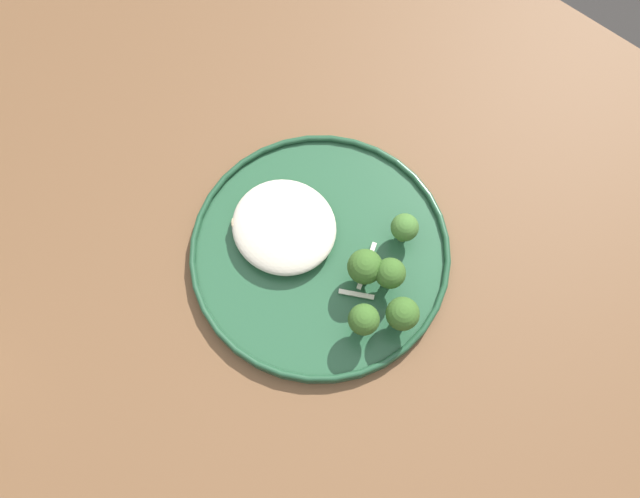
{
  "coord_description": "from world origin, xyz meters",
  "views": [
    {
      "loc": [
        0.21,
        -0.17,
        1.49
      ],
      "look_at": [
        0.04,
        0.03,
        0.76
      ],
      "focal_mm": 39.85,
      "sensor_mm": 36.0,
      "label": 1
    }
  ],
  "objects_px": {
    "broccoli_floret_left_leaning": "(364,320)",
    "broccoli_floret_tall_stalk": "(365,267)",
    "seared_scallop_tiny_bay": "(244,221)",
    "seared_scallop_left_edge": "(279,228)",
    "broccoli_floret_beside_noodles": "(390,274)",
    "dinner_plate": "(320,253)",
    "broccoli_floret_rear_charred": "(402,315)",
    "seared_scallop_front_small": "(277,199)",
    "broccoli_floret_right_tilted": "(405,228)",
    "seared_scallop_center_golden": "(292,252)"
  },
  "relations": [
    {
      "from": "seared_scallop_left_edge",
      "to": "broccoli_floret_beside_noodles",
      "type": "distance_m",
      "value": 0.14
    },
    {
      "from": "dinner_plate",
      "to": "broccoli_floret_tall_stalk",
      "type": "relative_size",
      "value": 5.29
    },
    {
      "from": "seared_scallop_left_edge",
      "to": "broccoli_floret_left_leaning",
      "type": "height_order",
      "value": "broccoli_floret_left_leaning"
    },
    {
      "from": "broccoli_floret_tall_stalk",
      "to": "broccoli_floret_beside_noodles",
      "type": "distance_m",
      "value": 0.03
    },
    {
      "from": "broccoli_floret_left_leaning",
      "to": "broccoli_floret_rear_charred",
      "type": "height_order",
      "value": "same"
    },
    {
      "from": "seared_scallop_tiny_bay",
      "to": "broccoli_floret_right_tilted",
      "type": "bearing_deg",
      "value": 34.46
    },
    {
      "from": "broccoli_floret_tall_stalk",
      "to": "broccoli_floret_left_leaning",
      "type": "bearing_deg",
      "value": -53.57
    },
    {
      "from": "seared_scallop_tiny_bay",
      "to": "seared_scallop_front_small",
      "type": "xyz_separation_m",
      "value": [
        0.01,
        0.04,
        0.0
      ]
    },
    {
      "from": "seared_scallop_tiny_bay",
      "to": "broccoli_floret_beside_noodles",
      "type": "bearing_deg",
      "value": 15.2
    },
    {
      "from": "broccoli_floret_tall_stalk",
      "to": "seared_scallop_center_golden",
      "type": "bearing_deg",
      "value": -158.91
    },
    {
      "from": "seared_scallop_front_small",
      "to": "broccoli_floret_left_leaning",
      "type": "height_order",
      "value": "broccoli_floret_left_leaning"
    },
    {
      "from": "broccoli_floret_left_leaning",
      "to": "broccoli_floret_tall_stalk",
      "type": "relative_size",
      "value": 1.0
    },
    {
      "from": "seared_scallop_center_golden",
      "to": "seared_scallop_tiny_bay",
      "type": "bearing_deg",
      "value": -175.12
    },
    {
      "from": "seared_scallop_center_golden",
      "to": "broccoli_floret_left_leaning",
      "type": "xyz_separation_m",
      "value": [
        0.11,
        -0.02,
        0.02
      ]
    },
    {
      "from": "seared_scallop_front_small",
      "to": "broccoli_floret_tall_stalk",
      "type": "bearing_deg",
      "value": -3.79
    },
    {
      "from": "broccoli_floret_right_tilted",
      "to": "broccoli_floret_left_leaning",
      "type": "bearing_deg",
      "value": -75.14
    },
    {
      "from": "seared_scallop_front_small",
      "to": "seared_scallop_left_edge",
      "type": "bearing_deg",
      "value": -45.56
    },
    {
      "from": "dinner_plate",
      "to": "seared_scallop_tiny_bay",
      "type": "relative_size",
      "value": 13.13
    },
    {
      "from": "seared_scallop_tiny_bay",
      "to": "seared_scallop_left_edge",
      "type": "bearing_deg",
      "value": 27.05
    },
    {
      "from": "seared_scallop_tiny_bay",
      "to": "broccoli_floret_beside_noodles",
      "type": "distance_m",
      "value": 0.17
    },
    {
      "from": "dinner_plate",
      "to": "broccoli_floret_right_tilted",
      "type": "xyz_separation_m",
      "value": [
        0.06,
        0.07,
        0.03
      ]
    },
    {
      "from": "seared_scallop_tiny_bay",
      "to": "broccoli_floret_right_tilted",
      "type": "xyz_separation_m",
      "value": [
        0.15,
        0.1,
        0.02
      ]
    },
    {
      "from": "seared_scallop_left_edge",
      "to": "broccoli_floret_right_tilted",
      "type": "distance_m",
      "value": 0.14
    },
    {
      "from": "broccoli_floret_rear_charred",
      "to": "broccoli_floret_beside_noodles",
      "type": "distance_m",
      "value": 0.04
    },
    {
      "from": "broccoli_floret_left_leaning",
      "to": "broccoli_floret_rear_charred",
      "type": "xyz_separation_m",
      "value": [
        0.03,
        0.03,
        -0.0
      ]
    },
    {
      "from": "seared_scallop_center_golden",
      "to": "seared_scallop_tiny_bay",
      "type": "relative_size",
      "value": 1.12
    },
    {
      "from": "seared_scallop_left_edge",
      "to": "broccoli_floret_left_leaning",
      "type": "xyz_separation_m",
      "value": [
        0.14,
        -0.03,
        0.02
      ]
    },
    {
      "from": "seared_scallop_center_golden",
      "to": "broccoli_floret_rear_charred",
      "type": "xyz_separation_m",
      "value": [
        0.14,
        0.01,
        0.02
      ]
    },
    {
      "from": "broccoli_floret_left_leaning",
      "to": "seared_scallop_center_golden",
      "type": "bearing_deg",
      "value": 171.34
    },
    {
      "from": "seared_scallop_center_golden",
      "to": "broccoli_floret_right_tilted",
      "type": "xyz_separation_m",
      "value": [
        0.08,
        0.09,
        0.02
      ]
    },
    {
      "from": "seared_scallop_left_edge",
      "to": "broccoli_floret_left_leaning",
      "type": "bearing_deg",
      "value": -11.98
    },
    {
      "from": "dinner_plate",
      "to": "seared_scallop_tiny_bay",
      "type": "xyz_separation_m",
      "value": [
        -0.09,
        -0.03,
        0.01
      ]
    },
    {
      "from": "broccoli_floret_left_leaning",
      "to": "seared_scallop_left_edge",
      "type": "bearing_deg",
      "value": 168.02
    },
    {
      "from": "seared_scallop_tiny_bay",
      "to": "broccoli_floret_tall_stalk",
      "type": "bearing_deg",
      "value": 13.97
    },
    {
      "from": "seared_scallop_center_golden",
      "to": "broccoli_floret_tall_stalk",
      "type": "height_order",
      "value": "broccoli_floret_tall_stalk"
    },
    {
      "from": "seared_scallop_tiny_bay",
      "to": "broccoli_floret_rear_charred",
      "type": "distance_m",
      "value": 0.2
    },
    {
      "from": "broccoli_floret_left_leaning",
      "to": "broccoli_floret_rear_charred",
      "type": "relative_size",
      "value": 1.01
    },
    {
      "from": "broccoli_floret_left_leaning",
      "to": "broccoli_floret_tall_stalk",
      "type": "distance_m",
      "value": 0.06
    },
    {
      "from": "dinner_plate",
      "to": "broccoli_floret_beside_noodles",
      "type": "distance_m",
      "value": 0.09
    },
    {
      "from": "broccoli_floret_left_leaning",
      "to": "broccoli_floret_rear_charred",
      "type": "distance_m",
      "value": 0.04
    },
    {
      "from": "seared_scallop_left_edge",
      "to": "broccoli_floret_right_tilted",
      "type": "xyz_separation_m",
      "value": [
        0.11,
        0.08,
        0.02
      ]
    },
    {
      "from": "seared_scallop_tiny_bay",
      "to": "broccoli_floret_beside_noodles",
      "type": "height_order",
      "value": "broccoli_floret_beside_noodles"
    },
    {
      "from": "seared_scallop_left_edge",
      "to": "seared_scallop_front_small",
      "type": "height_order",
      "value": "seared_scallop_front_small"
    },
    {
      "from": "seared_scallop_left_edge",
      "to": "broccoli_floret_tall_stalk",
      "type": "distance_m",
      "value": 0.11
    },
    {
      "from": "broccoli_floret_tall_stalk",
      "to": "broccoli_floret_beside_noodles",
      "type": "relative_size",
      "value": 1.0
    },
    {
      "from": "seared_scallop_front_small",
      "to": "broccoli_floret_right_tilted",
      "type": "xyz_separation_m",
      "value": [
        0.13,
        0.06,
        0.01
      ]
    },
    {
      "from": "broccoli_floret_left_leaning",
      "to": "broccoli_floret_right_tilted",
      "type": "height_order",
      "value": "broccoli_floret_left_leaning"
    },
    {
      "from": "broccoli_floret_rear_charred",
      "to": "broccoli_floret_beside_noodles",
      "type": "height_order",
      "value": "same"
    },
    {
      "from": "seared_scallop_left_edge",
      "to": "broccoli_floret_right_tilted",
      "type": "relative_size",
      "value": 0.82
    },
    {
      "from": "seared_scallop_center_golden",
      "to": "seared_scallop_front_small",
      "type": "distance_m",
      "value": 0.07
    }
  ]
}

